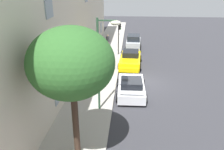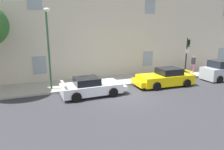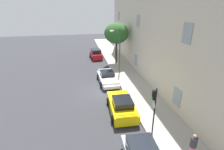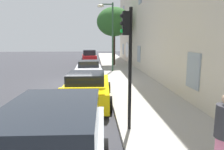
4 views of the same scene
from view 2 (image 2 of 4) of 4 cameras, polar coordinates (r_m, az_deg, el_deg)
The scene contains 9 objects.
ground_plane at distance 13.81m, azimuth 3.70°, elevation -6.01°, with size 80.00×80.00×0.00m, color #333338.
sidewalk at distance 17.24m, azimuth -1.87°, elevation -1.88°, with size 60.00×3.41×0.14m, color #A8A399.
building_facade at distance 20.59m, azimuth -6.04°, elevation 16.60°, with size 40.00×5.27×11.60m.
sportscar_red_lead at distance 13.82m, azimuth -5.61°, elevation -3.52°, with size 4.55×2.25×1.30m.
sportscar_yellow_flank at distance 16.58m, azimuth 14.87°, elevation -0.94°, with size 4.98×2.38×1.45m.
hatchback_distant at distance 20.56m, azimuth 29.48°, elevation 1.05°, with size 3.68×2.02×1.83m.
traffic_light at distance 19.49m, azimuth 21.22°, elevation 6.62°, with size 0.44×0.36×3.64m.
street_lamp at distance 14.45m, azimuth -18.29°, elevation 11.22°, with size 0.44×1.42×5.92m.
pedestrian_admiring at distance 22.44m, azimuth 22.71°, elevation 3.07°, with size 0.53×0.53×1.73m.
Camera 2 is at (-5.66, -11.77, 4.49)m, focal length 31.16 mm.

